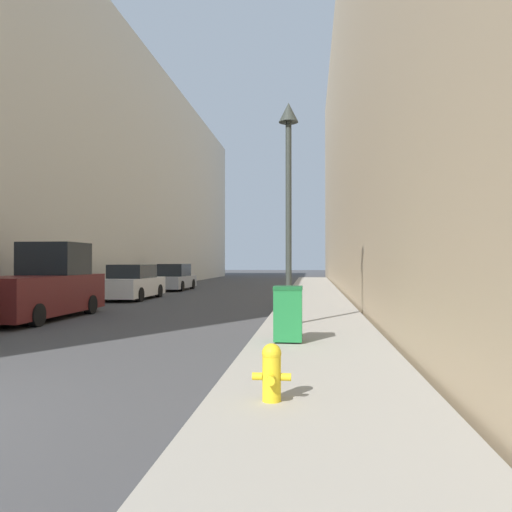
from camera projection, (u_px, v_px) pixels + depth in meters
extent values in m
cube|color=#9E998E|center=(315.00, 300.00, 22.30)|extent=(2.87, 60.00, 0.13)
cube|color=beige|center=(54.00, 168.00, 32.18)|extent=(12.00, 60.00, 15.61)
cube|color=tan|center=(441.00, 123.00, 29.53)|extent=(12.00, 60.00, 19.96)
cylinder|color=yellow|center=(272.00, 379.00, 5.90)|extent=(0.22, 0.22, 0.52)
sphere|color=yellow|center=(272.00, 353.00, 5.90)|extent=(0.23, 0.23, 0.23)
cylinder|color=yellow|center=(272.00, 347.00, 5.90)|extent=(0.06, 0.06, 0.05)
cylinder|color=yellow|center=(270.00, 380.00, 5.73)|extent=(0.11, 0.12, 0.11)
cylinder|color=yellow|center=(257.00, 376.00, 5.92)|extent=(0.12, 0.09, 0.09)
cylinder|color=yellow|center=(286.00, 377.00, 5.88)|extent=(0.12, 0.09, 0.09)
cube|color=#1E7538|center=(288.00, 315.00, 10.22)|extent=(0.57, 0.53, 1.04)
cube|color=#16572A|center=(288.00, 288.00, 10.23)|extent=(0.59, 0.55, 0.08)
cylinder|color=black|center=(277.00, 336.00, 10.47)|extent=(0.05, 0.16, 0.16)
cylinder|color=black|center=(300.00, 337.00, 10.41)|extent=(0.05, 0.16, 0.16)
cylinder|color=#2D332D|center=(289.00, 320.00, 12.98)|extent=(0.29, 0.29, 0.25)
cylinder|color=#2D332D|center=(289.00, 223.00, 13.01)|extent=(0.15, 0.15, 5.30)
cone|color=#2D332D|center=(288.00, 112.00, 13.05)|extent=(0.51, 0.51, 0.51)
cube|color=#561919|center=(39.00, 295.00, 15.35)|extent=(1.91, 5.40, 1.17)
cube|color=black|center=(55.00, 259.00, 16.30)|extent=(1.76, 1.73, 1.05)
cylinder|color=black|center=(41.00, 304.00, 17.10)|extent=(0.24, 0.64, 0.64)
cylinder|color=black|center=(90.00, 305.00, 16.91)|extent=(0.24, 0.64, 0.64)
cylinder|color=black|center=(36.00, 315.00, 13.58)|extent=(0.24, 0.64, 0.64)
cube|color=silver|center=(132.00, 287.00, 23.55)|extent=(1.82, 4.66, 0.85)
cube|color=#1E2328|center=(132.00, 271.00, 23.56)|extent=(1.60, 2.42, 0.63)
cylinder|color=black|center=(126.00, 291.00, 25.03)|extent=(0.24, 0.64, 0.64)
cylinder|color=black|center=(159.00, 291.00, 24.85)|extent=(0.24, 0.64, 0.64)
cylinder|color=black|center=(103.00, 294.00, 22.25)|extent=(0.24, 0.64, 0.64)
cylinder|color=black|center=(139.00, 295.00, 22.07)|extent=(0.24, 0.64, 0.64)
cube|color=#A3A8B2|center=(174.00, 282.00, 31.03)|extent=(1.73, 4.60, 0.72)
cube|color=#1E2328|center=(174.00, 270.00, 31.04)|extent=(1.53, 2.39, 0.76)
cylinder|color=black|center=(168.00, 284.00, 32.48)|extent=(0.24, 0.64, 0.64)
cylinder|color=black|center=(192.00, 284.00, 32.31)|extent=(0.24, 0.64, 0.64)
cylinder|color=black|center=(155.00, 286.00, 29.74)|extent=(0.24, 0.64, 0.64)
cylinder|color=black|center=(181.00, 286.00, 29.57)|extent=(0.24, 0.64, 0.64)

